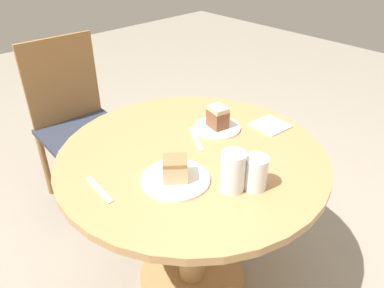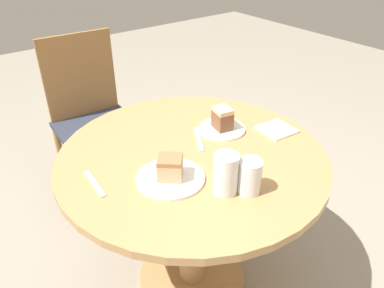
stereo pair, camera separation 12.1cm
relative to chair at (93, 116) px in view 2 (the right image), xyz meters
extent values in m
plane|color=gray|center=(0.01, -0.93, -0.48)|extent=(8.00, 8.00, 0.00)
cylinder|color=tan|center=(0.01, -0.93, -0.47)|extent=(0.49, 0.49, 0.03)
cylinder|color=tan|center=(0.01, -0.93, -0.13)|extent=(0.12, 0.12, 0.65)
cylinder|color=tan|center=(0.01, -0.93, 0.21)|extent=(1.02, 1.02, 0.03)
cylinder|color=olive|center=(-0.21, -0.26, -0.27)|extent=(0.04, 0.04, 0.42)
cylinder|color=olive|center=(0.18, -0.28, -0.27)|extent=(0.04, 0.04, 0.42)
cylinder|color=olive|center=(-0.19, 0.13, -0.27)|extent=(0.04, 0.04, 0.42)
cylinder|color=olive|center=(0.20, 0.11, -0.27)|extent=(0.04, 0.04, 0.42)
cube|color=#2D3342|center=(0.00, -0.07, -0.05)|extent=(0.46, 0.45, 0.03)
cube|color=olive|center=(0.01, 0.13, 0.20)|extent=(0.41, 0.04, 0.48)
cylinder|color=white|center=(0.21, -0.86, 0.23)|extent=(0.19, 0.19, 0.01)
cylinder|color=white|center=(-0.15, -1.01, 0.23)|extent=(0.23, 0.23, 0.01)
cube|color=brown|center=(0.21, -0.86, 0.27)|extent=(0.08, 0.09, 0.07)
cube|color=beige|center=(0.21, -0.86, 0.32)|extent=(0.08, 0.09, 0.02)
cube|color=tan|center=(-0.15, -1.01, 0.27)|extent=(0.11, 0.11, 0.06)
cube|color=#9E6B42|center=(-0.15, -1.01, 0.31)|extent=(0.11, 0.11, 0.02)
cylinder|color=beige|center=(0.02, -1.22, 0.26)|extent=(0.07, 0.07, 0.07)
cylinder|color=white|center=(0.02, -1.22, 0.28)|extent=(0.08, 0.08, 0.12)
cylinder|color=silver|center=(-0.04, -1.17, 0.28)|extent=(0.07, 0.07, 0.11)
cylinder|color=white|center=(-0.04, -1.17, 0.30)|extent=(0.08, 0.08, 0.14)
cube|color=silver|center=(0.39, -1.00, 0.23)|extent=(0.14, 0.14, 0.01)
cube|color=silver|center=(0.09, -0.86, 0.23)|extent=(0.11, 0.16, 0.00)
cube|color=silver|center=(-0.36, -0.88, 0.23)|extent=(0.03, 0.16, 0.00)
camera|label=1|loc=(-0.80, -1.78, 1.00)|focal=35.00mm
camera|label=2|loc=(-0.71, -1.86, 1.00)|focal=35.00mm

